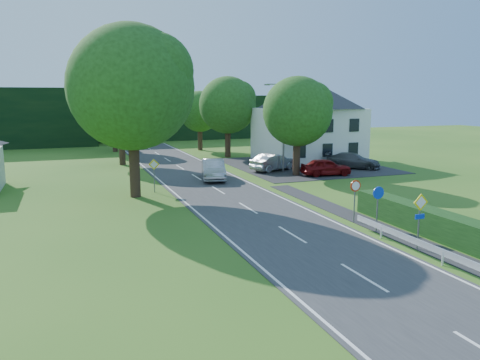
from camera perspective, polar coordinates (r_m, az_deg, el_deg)
name	(u,v)px	position (r m, az deg, el deg)	size (l,w,h in m)	color
road	(237,202)	(30.79, -0.39, -2.65)	(7.00, 80.00, 0.04)	#333235
parking_pad	(304,165)	(47.35, 7.84, 1.78)	(14.00, 16.00, 0.04)	#262629
line_edge_left	(189,205)	(29.85, -6.26, -3.07)	(0.12, 80.00, 0.01)	white
line_edge_right	(281,198)	(32.02, 5.08, -2.14)	(0.12, 80.00, 0.01)	white
line_centre	(237,201)	(30.78, -0.39, -2.60)	(0.12, 80.00, 0.01)	white
tree_main	(132,112)	(32.49, -13.00, 8.10)	(9.40, 9.40, 11.64)	#214314
tree_left_far	(121,122)	(48.54, -14.32, 6.83)	(7.00, 7.00, 8.58)	#214314
tree_right_far	(228,117)	(53.15, -1.51, 7.67)	(7.40, 7.40, 9.09)	#214314
tree_left_back	(114,119)	(60.53, -15.13, 7.15)	(6.60, 6.60, 8.07)	#214314
tree_right_back	(200,121)	(60.51, -4.91, 7.22)	(6.20, 6.20, 7.56)	#214314
tree_right_mid	(297,126)	(40.88, 6.98, 6.50)	(7.00, 7.00, 8.58)	#214314
treeline_right	(185,117)	(76.49, -6.73, 7.58)	(30.00, 5.00, 7.00)	black
house_white	(308,120)	(50.51, 8.35, 7.28)	(10.60, 8.40, 8.60)	white
streetlight	(282,123)	(42.46, 5.20, 6.90)	(2.03, 0.18, 8.00)	slate
sign_priority_right	(420,211)	(22.39, 21.09, -3.56)	(0.78, 0.09, 2.59)	slate
sign_roundabout	(378,200)	(24.67, 16.46, -2.36)	(0.64, 0.08, 2.37)	slate
sign_speed_limit	(355,191)	(26.23, 13.87, -1.30)	(0.64, 0.11, 2.37)	slate
sign_priority_left	(154,169)	(34.06, -10.45, 1.33)	(0.78, 0.09, 2.44)	slate
moving_car	(213,169)	(38.80, -3.27, 1.30)	(1.77, 5.08, 1.67)	#A7A7AB
motorcycle	(208,167)	(43.07, -3.96, 1.65)	(0.60, 1.72, 0.90)	black
parked_car_red	(326,167)	(41.40, 10.43, 1.57)	(1.76, 4.37, 1.49)	maroon
parked_car_silver_a	(274,162)	(43.56, 4.12, 2.19)	(1.66, 4.77, 1.57)	#ACACB1
parked_car_grey	(353,161)	(46.07, 13.58, 2.31)	(2.08, 5.11, 1.48)	#494A4E
parasol	(297,152)	(49.03, 6.91, 3.36)	(2.31, 2.36, 2.12)	red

